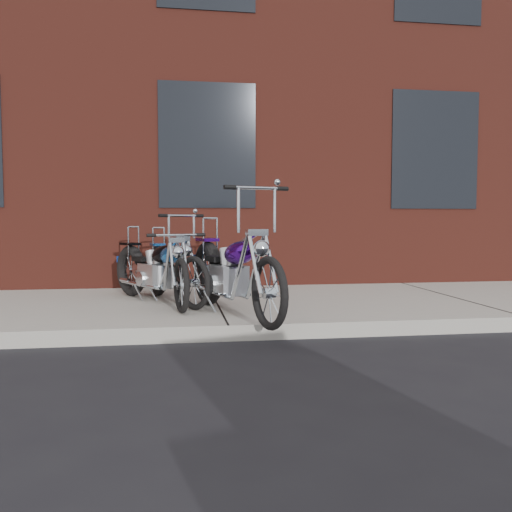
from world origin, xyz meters
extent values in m
plane|color=black|center=(0.00, 0.00, 0.00)|extent=(120.00, 120.00, 0.00)
cube|color=#A39E95|center=(0.00, 1.50, 0.07)|extent=(22.00, 3.00, 0.15)
cube|color=maroon|center=(0.00, 8.00, 4.00)|extent=(22.00, 10.00, 8.00)
torus|color=black|center=(-0.07, 1.12, 0.51)|extent=(0.34, 0.74, 0.73)
torus|color=black|center=(0.37, -0.41, 0.48)|extent=(0.25, 0.65, 0.66)
cube|color=#B1B2B6|center=(0.11, 0.50, 0.50)|extent=(0.38, 0.47, 0.30)
ellipsoid|color=#3E0A7E|center=(0.19, 0.23, 0.80)|extent=(0.41, 0.61, 0.31)
cube|color=black|center=(0.04, 0.75, 0.71)|extent=(0.31, 0.34, 0.06)
cylinder|color=silver|center=(0.34, -0.28, 0.75)|extent=(0.12, 0.29, 0.55)
cylinder|color=silver|center=(0.30, -0.16, 1.42)|extent=(0.54, 0.18, 0.03)
cylinder|color=silver|center=(-0.04, 1.04, 0.90)|extent=(0.03, 0.03, 0.49)
cylinder|color=silver|center=(0.17, 0.75, 0.37)|extent=(0.30, 0.89, 0.05)
torus|color=black|center=(-0.67, 2.00, 0.47)|extent=(0.25, 0.66, 0.64)
torus|color=black|center=(-0.39, 0.62, 0.44)|extent=(0.18, 0.58, 0.58)
cube|color=#B1B2B6|center=(-0.56, 1.43, 0.46)|extent=(0.32, 0.40, 0.27)
ellipsoid|color=blue|center=(-0.51, 1.19, 0.72)|extent=(0.33, 0.53, 0.27)
cube|color=#BDB48C|center=(-0.60, 1.66, 0.64)|extent=(0.26, 0.29, 0.05)
cylinder|color=silver|center=(-0.41, 0.73, 0.68)|extent=(0.09, 0.26, 0.48)
cylinder|color=silver|center=(-0.44, 0.84, 0.96)|extent=(0.49, 0.12, 0.03)
cylinder|color=silver|center=(-0.66, 1.93, 0.81)|extent=(0.02, 0.02, 0.43)
cylinder|color=silver|center=(-0.49, 1.65, 0.35)|extent=(0.20, 0.80, 0.04)
torus|color=black|center=(-0.96, 2.02, 0.48)|extent=(0.45, 0.62, 0.65)
torus|color=black|center=(-0.21, 0.81, 0.44)|extent=(0.37, 0.53, 0.59)
cube|color=#B1B2B6|center=(-0.66, 1.53, 0.47)|extent=(0.41, 0.44, 0.27)
ellipsoid|color=black|center=(-0.52, 1.31, 0.73)|extent=(0.46, 0.55, 0.28)
cube|color=black|center=(-0.78, 1.73, 0.65)|extent=(0.32, 0.33, 0.05)
cylinder|color=silver|center=(-0.27, 0.91, 0.68)|extent=(0.17, 0.24, 0.49)
cylinder|color=silver|center=(-0.33, 1.01, 1.17)|extent=(0.44, 0.29, 0.03)
cylinder|color=silver|center=(-0.93, 1.96, 0.82)|extent=(0.03, 0.03, 0.44)
cylinder|color=silver|center=(-0.67, 1.76, 0.35)|extent=(0.47, 0.72, 0.04)
camera|label=1|loc=(-0.49, -4.91, 1.11)|focal=38.00mm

